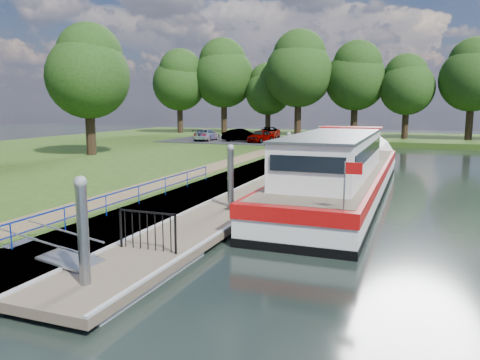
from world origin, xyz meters
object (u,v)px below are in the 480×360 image
at_px(pontoon, 264,192).
at_px(car_c, 207,135).
at_px(car_a, 261,136).
at_px(car_d, 268,133).
at_px(barge, 344,173).
at_px(car_b, 241,135).

bearing_deg(pontoon, car_c, 121.27).
height_order(car_a, car_d, car_d).
bearing_deg(car_c, car_a, 175.34).
bearing_deg(barge, car_b, 123.18).
height_order(car_a, car_b, car_b).
xyz_separation_m(barge, car_d, (-11.81, 24.79, 0.39)).
distance_m(car_a, car_c, 5.98).
xyz_separation_m(pontoon, car_c, (-13.59, 22.37, 1.25)).
bearing_deg(pontoon, barge, 28.18).
height_order(pontoon, car_d, car_d).
bearing_deg(barge, car_c, 130.04).
height_order(pontoon, car_a, car_a).
relative_size(pontoon, car_c, 7.26).
bearing_deg(car_d, car_b, -116.50).
bearing_deg(car_c, car_d, -143.84).
bearing_deg(pontoon, car_a, 108.92).
distance_m(pontoon, car_b, 24.24).
xyz_separation_m(car_a, car_c, (-5.98, 0.19, -0.03)).
distance_m(car_b, car_d, 4.75).
bearing_deg(pontoon, car_b, 113.52).
height_order(car_a, car_c, car_a).
relative_size(car_b, car_c, 0.93).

